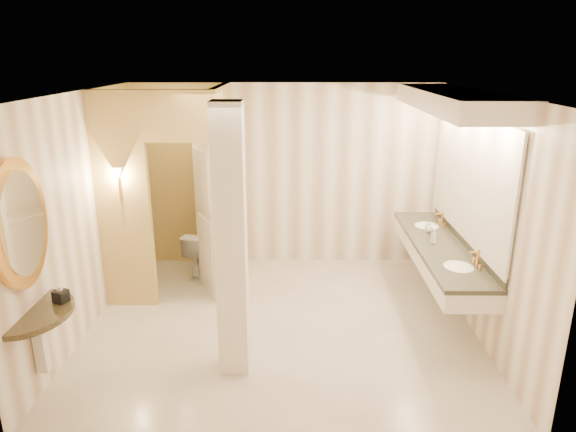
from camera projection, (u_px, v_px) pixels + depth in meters
The scene contains 16 objects.
floor at pixel (281, 323), 6.15m from camera, with size 4.50×4.50×0.00m, color beige.
ceiling at pixel (280, 93), 5.34m from camera, with size 4.50×4.50×0.00m, color white.
wall_back at pixel (283, 176), 7.65m from camera, with size 4.50×0.02×2.70m, color white.
wall_front at pixel (274, 297), 3.84m from camera, with size 4.50×0.02×2.70m, color white.
wall_left at pixel (81, 216), 5.76m from camera, with size 0.02×4.00×2.70m, color white.
wall_right at pixel (481, 217), 5.73m from camera, with size 0.02×4.00×2.70m, color white.
toilet_closet at pixel (196, 191), 6.67m from camera, with size 1.50×1.55×2.70m.
wall_sconce at pixel (118, 174), 6.06m from camera, with size 0.14×0.14×0.42m.
vanity at pixel (449, 184), 6.03m from camera, with size 0.75×2.77×2.09m.
console_shelf at pixel (25, 264), 4.49m from camera, with size 0.89×0.89×1.90m.
pillar at pixel (231, 245), 4.89m from camera, with size 0.29×0.29×2.70m, color white.
tissue_box at pixel (61, 296), 4.78m from camera, with size 0.11×0.11×0.11m, color black.
toilet at pixel (204, 253), 7.43m from camera, with size 0.38×0.66×0.67m, color white.
soap_bottle_a at pixel (428, 227), 6.65m from camera, with size 0.06×0.06×0.13m, color beige.
soap_bottle_b at pixel (429, 227), 6.64m from camera, with size 0.10×0.10×0.13m, color silver.
soap_bottle_c at pixel (434, 236), 6.24m from camera, with size 0.07×0.07×0.18m, color #C6B28C.
Camera 1 is at (0.13, -5.47, 3.09)m, focal length 32.00 mm.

